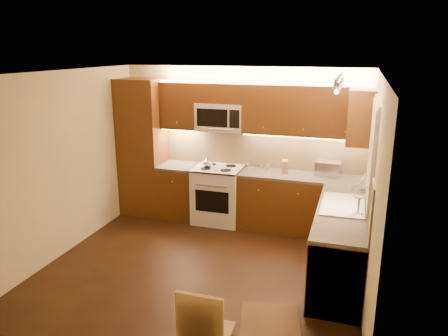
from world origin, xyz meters
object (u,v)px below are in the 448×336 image
(knife_block, at_px, (285,166))
(soap_bottle, at_px, (364,181))
(stove, at_px, (218,194))
(microwave, at_px, (221,117))
(sink, at_px, (344,200))
(dining_chair, at_px, (207,331))
(kettle, at_px, (208,162))
(toaster_oven, at_px, (328,168))

(knife_block, xyz_separation_m, soap_bottle, (1.18, -0.44, 0.01))
(stove, relative_size, microwave, 1.21)
(stove, height_order, knife_block, knife_block)
(sink, relative_size, dining_chair, 0.95)
(stove, distance_m, knife_block, 1.19)
(soap_bottle, height_order, dining_chair, soap_bottle)
(microwave, relative_size, kettle, 3.97)
(stove, distance_m, kettle, 0.58)
(toaster_oven, distance_m, dining_chair, 3.64)
(sink, xyz_separation_m, toaster_oven, (-0.28, 1.27, 0.04))
(microwave, height_order, dining_chair, microwave)
(stove, xyz_separation_m, knife_block, (1.06, 0.10, 0.54))
(sink, xyz_separation_m, kettle, (-2.15, 1.06, 0.04))
(kettle, relative_size, dining_chair, 0.21)
(soap_bottle, relative_size, dining_chair, 0.23)
(stove, xyz_separation_m, microwave, (0.00, 0.14, 1.26))
(kettle, bearing_deg, sink, -47.46)
(knife_block, bearing_deg, soap_bottle, -32.30)
(soap_bottle, xyz_separation_m, dining_chair, (-1.23, -3.04, -0.55))
(kettle, distance_m, knife_block, 1.22)
(microwave, height_order, soap_bottle, microwave)
(stove, distance_m, toaster_oven, 1.81)
(sink, relative_size, knife_block, 4.41)
(toaster_oven, relative_size, soap_bottle, 1.78)
(stove, relative_size, toaster_oven, 2.50)
(microwave, height_order, sink, microwave)
(toaster_oven, bearing_deg, stove, -168.79)
(knife_block, height_order, soap_bottle, soap_bottle)
(dining_chair, bearing_deg, knife_block, 89.21)
(sink, height_order, kettle, kettle)
(microwave, bearing_deg, soap_bottle, -11.85)
(kettle, bearing_deg, microwave, 31.43)
(toaster_oven, bearing_deg, dining_chair, -95.10)
(microwave, relative_size, sink, 0.88)
(dining_chair, bearing_deg, toaster_oven, 78.62)
(microwave, bearing_deg, sink, -32.21)
(knife_block, bearing_deg, microwave, 166.38)
(toaster_oven, bearing_deg, microwave, -173.28)
(stove, height_order, microwave, microwave)
(toaster_oven, relative_size, knife_block, 1.89)
(stove, relative_size, kettle, 4.80)
(microwave, distance_m, knife_block, 1.28)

